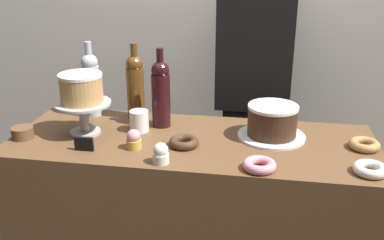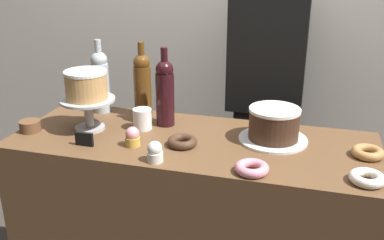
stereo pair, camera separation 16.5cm
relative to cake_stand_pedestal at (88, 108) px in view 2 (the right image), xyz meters
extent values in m
cube|color=silver|center=(0.43, 0.85, 0.31)|extent=(6.00, 0.05, 2.60)
cube|color=brown|center=(0.43, 0.01, -0.54)|extent=(1.40, 0.53, 0.90)
cylinder|color=#B2B2B7|center=(0.00, 0.00, -0.08)|extent=(0.12, 0.12, 0.01)
cylinder|color=#B2B2B7|center=(0.00, 0.00, -0.02)|extent=(0.04, 0.04, 0.11)
cylinder|color=#B2B2B7|center=(0.00, 0.00, 0.04)|extent=(0.22, 0.22, 0.01)
cylinder|color=tan|center=(0.00, 0.00, 0.09)|extent=(0.16, 0.16, 0.10)
cylinder|color=white|center=(0.00, 0.00, 0.15)|extent=(0.17, 0.17, 0.01)
cylinder|color=white|center=(0.73, 0.09, -0.08)|extent=(0.26, 0.26, 0.01)
cylinder|color=#3D2619|center=(0.73, 0.09, -0.02)|extent=(0.19, 0.19, 0.11)
cylinder|color=white|center=(0.73, 0.09, 0.04)|extent=(0.19, 0.19, 0.01)
cylinder|color=#B2BCC1|center=(-0.05, 0.21, 0.02)|extent=(0.08, 0.08, 0.22)
sphere|color=#B2BCC1|center=(-0.05, 0.21, 0.15)|extent=(0.07, 0.07, 0.07)
cylinder|color=#B2BCC1|center=(-0.05, 0.21, 0.20)|extent=(0.03, 0.03, 0.08)
cylinder|color=#5B3814|center=(0.15, 0.21, 0.02)|extent=(0.08, 0.08, 0.22)
sphere|color=#5B3814|center=(0.15, 0.21, 0.15)|extent=(0.07, 0.07, 0.07)
cylinder|color=#5B3814|center=(0.15, 0.21, 0.20)|extent=(0.03, 0.03, 0.08)
cylinder|color=black|center=(0.28, 0.13, 0.02)|extent=(0.08, 0.08, 0.22)
sphere|color=black|center=(0.28, 0.13, 0.15)|extent=(0.07, 0.07, 0.07)
cylinder|color=black|center=(0.28, 0.13, 0.20)|extent=(0.03, 0.03, 0.08)
cylinder|color=white|center=(0.36, -0.20, -0.07)|extent=(0.06, 0.06, 0.03)
sphere|color=white|center=(0.36, -0.20, -0.04)|extent=(0.05, 0.05, 0.05)
cylinder|color=gold|center=(0.23, -0.10, -0.07)|extent=(0.06, 0.06, 0.03)
sphere|color=pink|center=(0.23, -0.10, -0.04)|extent=(0.05, 0.05, 0.05)
torus|color=silver|center=(1.05, -0.17, -0.07)|extent=(0.11, 0.11, 0.03)
torus|color=#472D1E|center=(0.41, -0.05, -0.07)|extent=(0.11, 0.11, 0.03)
torus|color=pink|center=(0.69, -0.20, -0.07)|extent=(0.11, 0.11, 0.03)
torus|color=#B27F47|center=(1.07, 0.03, -0.07)|extent=(0.11, 0.11, 0.03)
cylinder|color=brown|center=(-0.22, -0.08, -0.08)|extent=(0.08, 0.08, 0.01)
cylinder|color=brown|center=(-0.22, -0.08, -0.07)|extent=(0.08, 0.08, 0.01)
cylinder|color=brown|center=(-0.22, -0.08, -0.06)|extent=(0.08, 0.08, 0.01)
cylinder|color=brown|center=(-0.22, -0.08, -0.05)|extent=(0.08, 0.08, 0.01)
cube|color=black|center=(0.06, -0.15, -0.06)|extent=(0.07, 0.01, 0.05)
cylinder|color=white|center=(0.21, 0.06, -0.05)|extent=(0.08, 0.08, 0.08)
cube|color=black|center=(0.64, 0.61, -0.57)|extent=(0.28, 0.18, 0.85)
cube|color=black|center=(0.64, 0.61, 0.13)|extent=(0.36, 0.22, 0.55)
camera|label=1|loc=(0.69, -1.51, 0.59)|focal=40.92mm
camera|label=2|loc=(0.85, -1.48, 0.59)|focal=40.92mm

